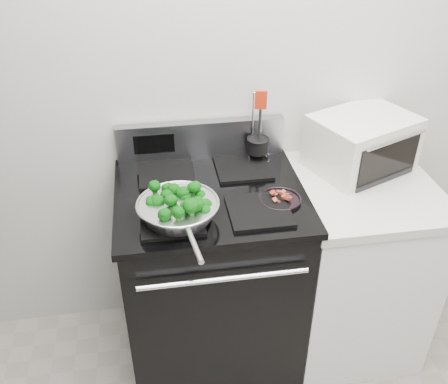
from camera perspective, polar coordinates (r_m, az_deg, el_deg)
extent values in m
cube|color=beige|center=(2.24, 4.89, 13.99)|extent=(4.00, 0.02, 2.70)
cube|color=black|center=(2.37, -1.40, -9.99)|extent=(0.76, 0.66, 0.92)
cube|color=black|center=(2.08, -1.58, -0.41)|extent=(0.79, 0.69, 0.03)
cube|color=#99999E|center=(2.29, -2.65, 5.99)|extent=(0.76, 0.05, 0.18)
cube|color=black|center=(1.91, -5.96, -3.09)|extent=(0.24, 0.24, 0.01)
cube|color=black|center=(1.95, 4.04, -2.17)|extent=(0.24, 0.24, 0.01)
cube|color=black|center=(2.20, -6.58, 2.11)|extent=(0.24, 0.24, 0.01)
cube|color=black|center=(2.23, 2.16, 2.84)|extent=(0.24, 0.24, 0.01)
cube|color=white|center=(2.54, 14.25, -8.35)|extent=(0.60, 0.66, 0.88)
cube|color=beige|center=(2.27, 15.82, 0.38)|extent=(0.62, 0.68, 0.04)
torus|color=silver|center=(1.88, -5.31, -1.30)|extent=(0.32, 0.32, 0.01)
cylinder|color=silver|center=(1.69, -3.43, -6.01)|extent=(0.05, 0.19, 0.02)
cylinder|color=black|center=(2.03, 6.41, -0.92)|extent=(0.17, 0.17, 0.01)
cylinder|color=black|center=(2.26, 3.88, 5.32)|extent=(0.09, 0.09, 0.07)
cylinder|color=black|center=(2.22, 3.95, 7.14)|extent=(0.01, 0.01, 0.21)
cube|color=red|center=(2.16, 4.10, 10.58)|extent=(0.05, 0.02, 0.08)
cube|color=white|center=(2.34, 15.44, 5.49)|extent=(0.52, 0.46, 0.25)
cube|color=black|center=(2.21, 17.00, 3.26)|extent=(0.32, 0.14, 0.17)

